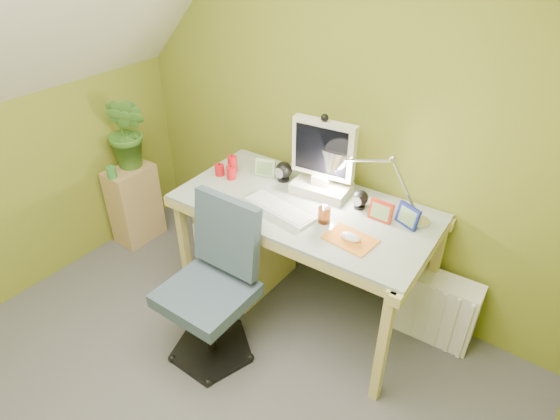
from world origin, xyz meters
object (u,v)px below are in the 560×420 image
Objects in this scene: side_ledge at (135,204)px; potted_plant at (128,132)px; desk_lamp at (396,174)px; monitor at (324,151)px; radiator at (438,308)px; task_chair at (206,293)px; desk at (303,259)px.

potted_plant reaches higher than side_ledge.
desk_lamp reaches higher than side_ledge.
monitor is 1.52m from potted_plant.
side_ledge is (-1.50, -0.31, -0.77)m from monitor.
desk_lamp is 0.93m from radiator.
potted_plant is at bearing 154.83° from task_chair.
monitor is at bearing 9.91° from potted_plant.
monitor is 1.00× the size of desk_lamp.
desk_lamp reaches higher than desk.
desk_lamp is at bearing -167.65° from radiator.
desk is at bearing 3.05° from potted_plant.
monitor is 0.89× the size of side_ledge.
radiator is at bearing 6.23° from desk_lamp.
desk reaches higher than side_ledge.
task_chair is at bearing -138.71° from desk_lamp.
monitor reaches higher than task_chair.
desk_lamp is 1.23× the size of radiator.
desk_lamp is 2.12m from side_ledge.
task_chair is (-0.22, -0.82, -0.61)m from monitor.
side_ledge is 0.65× the size of task_chair.
potted_plant reaches higher than desk.
side_ledge is at bearing 179.41° from desk_lamp.
desk is at bearing 70.06° from task_chair.
side_ledge reaches higher than radiator.
desk_lamp is at bearing 49.62° from task_chair.
task_chair is (-0.22, -0.64, 0.07)m from desk.
task_chair is 2.13× the size of radiator.
side_ledge is 2.34m from radiator.
desk is 0.68m from task_chair.
desk is 0.83m from desk_lamp.
desk_lamp is 1.22m from task_chair.
desk is 1.57m from potted_plant.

